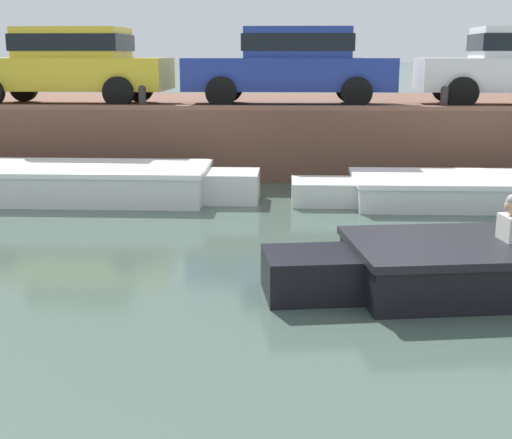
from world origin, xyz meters
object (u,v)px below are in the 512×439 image
at_px(car_left_inner_yellow, 69,63).
at_px(mooring_bollard_mid, 142,96).
at_px(mooring_bollard_east, 444,97).
at_px(car_centre_blue, 292,63).
at_px(boat_moored_west_white, 88,183).
at_px(boat_moored_central_white, 498,191).

bearing_deg(car_left_inner_yellow, mooring_bollard_mid, -34.41).
relative_size(mooring_bollard_mid, mooring_bollard_east, 1.00).
bearing_deg(car_centre_blue, boat_moored_west_white, -137.95).
bearing_deg(boat_moored_central_white, car_left_inner_yellow, 157.62).
distance_m(boat_moored_west_white, mooring_bollard_mid, 2.40).
relative_size(boat_moored_west_white, car_left_inner_yellow, 1.27).
distance_m(boat_moored_west_white, mooring_bollard_east, 6.68).
bearing_deg(mooring_bollard_east, mooring_bollard_mid, 180.00).
distance_m(car_centre_blue, mooring_bollard_east, 3.12).
relative_size(car_left_inner_yellow, car_centre_blue, 1.00).
bearing_deg(mooring_bollard_mid, boat_moored_central_white, -18.58).
height_order(car_left_inner_yellow, mooring_bollard_east, car_left_inner_yellow).
height_order(boat_moored_west_white, car_left_inner_yellow, car_left_inner_yellow).
bearing_deg(boat_moored_central_white, boat_moored_west_white, 178.69).
relative_size(car_left_inner_yellow, mooring_bollard_mid, 9.47).
distance_m(car_left_inner_yellow, car_centre_blue, 4.55).
xyz_separation_m(boat_moored_west_white, mooring_bollard_east, (6.26, 1.92, 1.32)).
bearing_deg(car_left_inner_yellow, mooring_bollard_east, -9.02).
xyz_separation_m(car_left_inner_yellow, car_centre_blue, (4.55, 0.00, -0.00)).
xyz_separation_m(boat_moored_west_white, car_left_inner_yellow, (-1.12, 3.09, 1.93)).
bearing_deg(mooring_bollard_east, car_centre_blue, 157.48).
bearing_deg(car_left_inner_yellow, car_centre_blue, 0.02).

